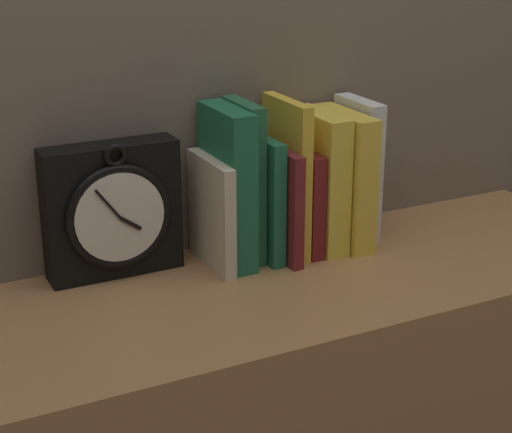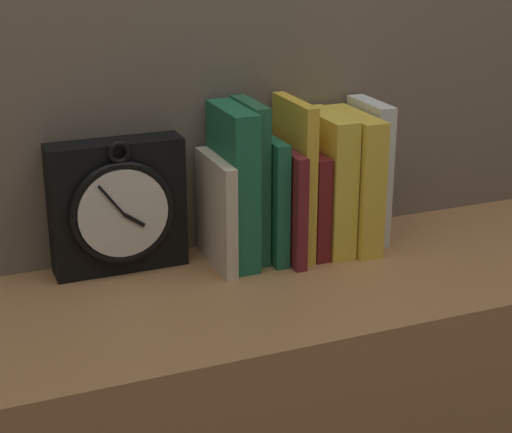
{
  "view_description": "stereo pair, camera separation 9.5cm",
  "coord_description": "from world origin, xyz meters",
  "views": [
    {
      "loc": [
        -0.53,
        -1.05,
        1.45
      ],
      "look_at": [
        0.0,
        0.0,
        1.02
      ],
      "focal_mm": 60.0,
      "sensor_mm": 36.0,
      "label": 1
    },
    {
      "loc": [
        -0.45,
        -1.09,
        1.45
      ],
      "look_at": [
        0.0,
        0.0,
        1.02
      ],
      "focal_mm": 60.0,
      "sensor_mm": 36.0,
      "label": 2
    }
  ],
  "objects": [
    {
      "name": "book_slot1_green",
      "position": [
        0.01,
        0.11,
        1.03
      ],
      "size": [
        0.04,
        0.14,
        0.25
      ],
      "color": "#1E6946",
      "rests_on": "bookshelf"
    },
    {
      "name": "book_slot8_yellow",
      "position": [
        0.22,
        0.11,
        1.02
      ],
      "size": [
        0.04,
        0.15,
        0.23
      ],
      "color": "yellow",
      "rests_on": "bookshelf"
    },
    {
      "name": "book_slot6_maroon",
      "position": [
        0.14,
        0.11,
        0.99
      ],
      "size": [
        0.02,
        0.14,
        0.17
      ],
      "color": "maroon",
      "rests_on": "bookshelf"
    },
    {
      "name": "book_slot0_cream",
      "position": [
        -0.02,
        0.11,
        0.99
      ],
      "size": [
        0.02,
        0.14,
        0.18
      ],
      "color": "beige",
      "rests_on": "bookshelf"
    },
    {
      "name": "book_slot9_white",
      "position": [
        0.26,
        0.12,
        1.02
      ],
      "size": [
        0.03,
        0.12,
        0.24
      ],
      "color": "silver",
      "rests_on": "bookshelf"
    },
    {
      "name": "book_slot4_maroon",
      "position": [
        0.09,
        0.11,
        0.99
      ],
      "size": [
        0.02,
        0.15,
        0.18
      ],
      "color": "maroon",
      "rests_on": "bookshelf"
    },
    {
      "name": "book_slot2_green",
      "position": [
        0.04,
        0.12,
        1.03
      ],
      "size": [
        0.02,
        0.12,
        0.26
      ],
      "color": "#266340",
      "rests_on": "bookshelf"
    },
    {
      "name": "wall_back",
      "position": [
        0.0,
        0.22,
        1.3
      ],
      "size": [
        6.0,
        0.05,
        2.6
      ],
      "color": "#756656",
      "rests_on": "ground_plane"
    },
    {
      "name": "clock",
      "position": [
        -0.17,
        0.15,
        1.01
      ],
      "size": [
        0.21,
        0.07,
        0.22
      ],
      "color": "black",
      "rests_on": "bookshelf"
    },
    {
      "name": "book_slot5_yellow",
      "position": [
        0.11,
        0.11,
        1.03
      ],
      "size": [
        0.02,
        0.14,
        0.26
      ],
      "color": "yellow",
      "rests_on": "bookshelf"
    },
    {
      "name": "book_slot7_yellow",
      "position": [
        0.17,
        0.11,
        1.02
      ],
      "size": [
        0.04,
        0.14,
        0.23
      ],
      "color": "yellow",
      "rests_on": "bookshelf"
    },
    {
      "name": "book_slot3_green",
      "position": [
        0.07,
        0.12,
        1.0
      ],
      "size": [
        0.02,
        0.13,
        0.2
      ],
      "color": "#206645",
      "rests_on": "bookshelf"
    }
  ]
}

